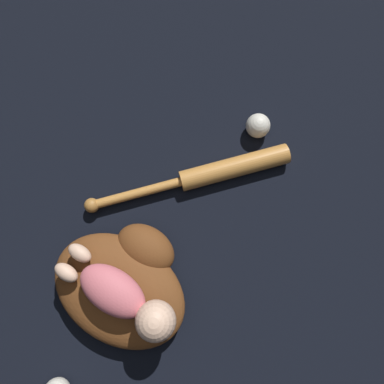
% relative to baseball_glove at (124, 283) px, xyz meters
% --- Properties ---
extents(ground_plane, '(6.00, 6.00, 0.00)m').
position_rel_baseball_glove_xyz_m(ground_plane, '(0.04, 0.02, -0.05)').
color(ground_plane, black).
extents(baseball_glove, '(0.39, 0.34, 0.10)m').
position_rel_baseball_glove_xyz_m(baseball_glove, '(0.00, 0.00, 0.00)').
color(baseball_glove, brown).
rests_on(baseball_glove, ground).
extents(baby_figure, '(0.32, 0.14, 0.09)m').
position_rel_baseball_glove_xyz_m(baby_figure, '(0.03, -0.03, 0.09)').
color(baby_figure, '#D16670').
rests_on(baby_figure, baseball_glove).
extents(baseball_bat, '(0.48, 0.39, 0.06)m').
position_rel_baseball_glove_xyz_m(baseball_bat, '(0.10, 0.36, -0.02)').
color(baseball_bat, '#C6843D').
rests_on(baseball_bat, ground).
extents(baseball, '(0.07, 0.07, 0.07)m').
position_rel_baseball_glove_xyz_m(baseball, '(0.16, 0.54, -0.01)').
color(baseball, silver).
rests_on(baseball, ground).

